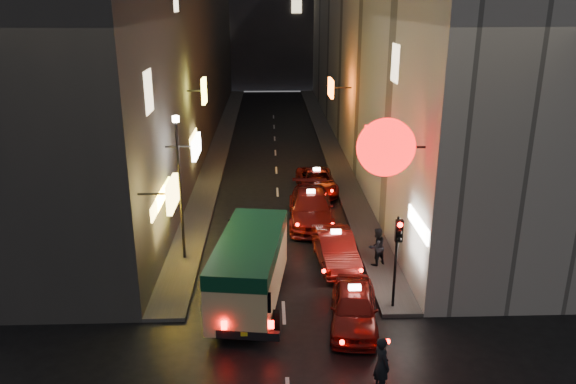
{
  "coord_description": "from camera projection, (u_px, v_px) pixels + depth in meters",
  "views": [
    {
      "loc": [
        -0.47,
        -9.35,
        10.78
      ],
      "look_at": [
        0.31,
        13.0,
        3.1
      ],
      "focal_mm": 35.0,
      "sensor_mm": 36.0,
      "label": 1
    }
  ],
  "objects": [
    {
      "name": "sidewalk_left",
      "position": [
        221.0,
        143.0,
        44.33
      ],
      "size": [
        1.5,
        52.0,
        0.15
      ],
      "primitive_type": "cube",
      "color": "#43403F",
      "rests_on": "ground"
    },
    {
      "name": "lamp_post",
      "position": [
        180.0,
        179.0,
        23.3
      ],
      "size": [
        0.28,
        0.28,
        6.22
      ],
      "color": "black",
      "rests_on": "sidewalk_left"
    },
    {
      "name": "building_right",
      "position": [
        381.0,
        25.0,
        41.83
      ],
      "size": [
        8.42,
        52.0,
        18.0
      ],
      "color": "#A7A299",
      "rests_on": "ground"
    },
    {
      "name": "pedestrian_crossing",
      "position": [
        382.0,
        361.0,
        16.04
      ],
      "size": [
        0.64,
        0.77,
        1.99
      ],
      "primitive_type": "imported",
      "rotation": [
        0.0,
        0.0,
        1.97
      ],
      "color": "black",
      "rests_on": "ground"
    },
    {
      "name": "taxi_third",
      "position": [
        311.0,
        205.0,
        28.4
      ],
      "size": [
        2.59,
        5.88,
        2.01
      ],
      "color": "maroon",
      "rests_on": "ground"
    },
    {
      "name": "traffic_light",
      "position": [
        398.0,
        244.0,
        19.62
      ],
      "size": [
        0.26,
        0.43,
        3.5
      ],
      "color": "black",
      "rests_on": "sidewalk_right"
    },
    {
      "name": "taxi_far",
      "position": [
        317.0,
        179.0,
        33.01
      ],
      "size": [
        2.15,
        4.83,
        1.68
      ],
      "color": "maroon",
      "rests_on": "ground"
    },
    {
      "name": "taxi_near",
      "position": [
        354.0,
        304.0,
        19.39
      ],
      "size": [
        2.69,
        5.24,
        1.77
      ],
      "color": "maroon",
      "rests_on": "ground"
    },
    {
      "name": "pedestrian_sidewalk",
      "position": [
        377.0,
        244.0,
        23.48
      ],
      "size": [
        0.82,
        0.73,
        1.85
      ],
      "primitive_type": "imported",
      "rotation": [
        0.0,
        0.0,
        3.66
      ],
      "color": "black",
      "rests_on": "sidewalk_right"
    },
    {
      "name": "sidewalk_right",
      "position": [
        328.0,
        142.0,
        44.61
      ],
      "size": [
        1.5,
        52.0,
        0.15
      ],
      "primitive_type": "cube",
      "color": "#43403F",
      "rests_on": "ground"
    },
    {
      "name": "building_left",
      "position": [
        165.0,
        25.0,
        41.3
      ],
      "size": [
        7.44,
        52.0,
        18.0
      ],
      "color": "#34312F",
      "rests_on": "ground"
    },
    {
      "name": "minibus",
      "position": [
        250.0,
        262.0,
        20.57
      ],
      "size": [
        2.92,
        6.33,
        2.62
      ],
      "color": "tan",
      "rests_on": "ground"
    },
    {
      "name": "taxi_second",
      "position": [
        336.0,
        246.0,
        23.92
      ],
      "size": [
        2.5,
        5.3,
        1.81
      ],
      "color": "maroon",
      "rests_on": "ground"
    }
  ]
}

